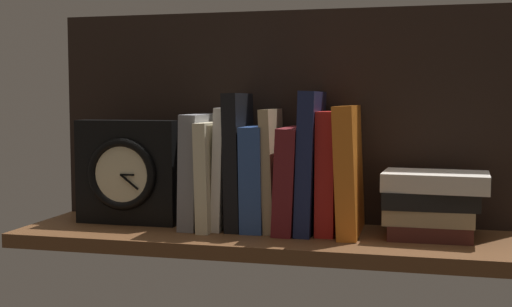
{
  "coord_description": "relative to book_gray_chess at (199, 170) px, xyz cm",
  "views": [
    {
      "loc": [
        25.67,
        -112.91,
        23.61
      ],
      "look_at": [
        -3.14,
        3.01,
        13.83
      ],
      "focal_mm": 46.15,
      "sensor_mm": 36.0,
      "label": 1
    }
  ],
  "objects": [
    {
      "name": "ground_plane",
      "position": [
        14.15,
        -3.01,
        -11.71
      ],
      "size": [
        91.12,
        25.38,
        2.5
      ],
      "primitive_type": "cube",
      "color": "brown"
    },
    {
      "name": "back_panel",
      "position": [
        14.15,
        9.08,
        9.85
      ],
      "size": [
        91.12,
        1.2,
        40.62
      ],
      "primitive_type": "cube",
      "color": "black",
      "rests_on": "ground_plane"
    },
    {
      "name": "book_gray_chess",
      "position": [
        0.0,
        0.0,
        0.0
      ],
      "size": [
        3.63,
        14.37,
        20.99
      ],
      "primitive_type": "cube",
      "rotation": [
        0.0,
        0.02,
        0.0
      ],
      "color": "gray",
      "rests_on": "ground_plane"
    },
    {
      "name": "book_cream_twain",
      "position": [
        3.01,
        0.0,
        -0.7
      ],
      "size": [
        2.76,
        16.69,
        19.57
      ],
      "primitive_type": "cube",
      "rotation": [
        0.0,
        -0.02,
        0.0
      ],
      "color": "beige",
      "rests_on": "ground_plane"
    },
    {
      "name": "book_white_catcher",
      "position": [
        5.3,
        -0.0,
        0.61
      ],
      "size": [
        2.41,
        12.39,
        22.19
      ],
      "primitive_type": "cube",
      "rotation": [
        0.0,
        0.03,
        0.0
      ],
      "color": "silver",
      "rests_on": "ground_plane"
    },
    {
      "name": "book_black_skeptic",
      "position": [
        7.77,
        0.0,
        1.91
      ],
      "size": [
        3.22,
        12.55,
        24.81
      ],
      "primitive_type": "cube",
      "rotation": [
        0.0,
        -0.02,
        0.0
      ],
      "color": "black",
      "rests_on": "ground_plane"
    },
    {
      "name": "book_blue_modern",
      "position": [
        11.4,
        0.0,
        -1.05
      ],
      "size": [
        4.29,
        12.93,
        18.88
      ],
      "primitive_type": "cube",
      "rotation": [
        0.0,
        -0.02,
        0.0
      ],
      "color": "#2D4C8E",
      "rests_on": "ground_plane"
    },
    {
      "name": "book_tan_shortstories",
      "position": [
        14.62,
        0.0,
        0.5
      ],
      "size": [
        2.8,
        12.06,
        21.99
      ],
      "primitive_type": "cube",
      "rotation": [
        0.0,
        -0.04,
        0.0
      ],
      "color": "tan",
      "rests_on": "ground_plane"
    },
    {
      "name": "book_maroon_dawkins",
      "position": [
        17.6,
        0.0,
        -1.15
      ],
      "size": [
        4.25,
        15.67,
        18.76
      ],
      "primitive_type": "cube",
      "rotation": [
        0.0,
        0.04,
        0.0
      ],
      "color": "maroon",
      "rests_on": "ground_plane"
    },
    {
      "name": "book_navy_bierce",
      "position": [
        21.05,
        0.0,
        2.08
      ],
      "size": [
        3.5,
        14.94,
        25.15
      ],
      "primitive_type": "cube",
      "rotation": [
        0.0,
        0.03,
        0.0
      ],
      "color": "#192147",
      "rests_on": "ground_plane"
    },
    {
      "name": "book_red_requiem",
      "position": [
        24.36,
        0.0,
        0.33
      ],
      "size": [
        3.23,
        12.47,
        21.58
      ],
      "primitive_type": "cube",
      "rotation": [
        0.0,
        0.0,
        0.0
      ],
      "color": "red",
      "rests_on": "ground_plane"
    },
    {
      "name": "book_orange_pandolfini",
      "position": [
        27.95,
        0.0,
        0.82
      ],
      "size": [
        4.43,
        16.97,
        22.7
      ],
      "primitive_type": "cube",
      "rotation": [
        0.0,
        -0.05,
        0.0
      ],
      "color": "orange",
      "rests_on": "ground_plane"
    },
    {
      "name": "framed_clock",
      "position": [
        -13.94,
        -1.19,
        -0.61
      ],
      "size": [
        19.75,
        6.41,
        19.75
      ],
      "color": "black",
      "rests_on": "ground_plane"
    },
    {
      "name": "book_stack_side",
      "position": [
        41.98,
        -0.3,
        -4.57
      ],
      "size": [
        18.11,
        13.39,
        11.31
      ],
      "color": "#471E19",
      "rests_on": "ground_plane"
    }
  ]
}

